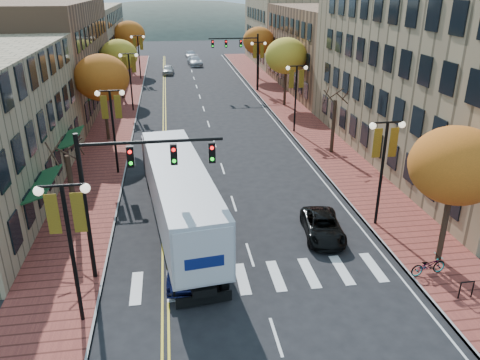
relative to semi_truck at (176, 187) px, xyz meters
name	(u,v)px	position (x,y,z in m)	size (l,w,h in m)	color
ground	(266,304)	(3.47, -7.69, -2.34)	(200.00, 200.00, 0.00)	black
sidewalk_left	(118,115)	(-5.53, 24.81, -2.26)	(4.00, 85.00, 0.15)	brown
sidewalk_right	(288,108)	(12.47, 24.81, -2.26)	(4.00, 85.00, 0.15)	brown
building_left_mid	(36,58)	(-13.53, 28.31, 3.16)	(12.00, 24.00, 11.00)	brown
building_left_far	(78,39)	(-13.53, 53.31, 2.41)	(12.00, 26.00, 9.50)	#9E8966
building_right_near	(473,59)	(21.97, 8.31, 5.16)	(15.00, 28.00, 15.00)	#997F5B
building_right_mid	(344,49)	(21.97, 34.31, 2.66)	(15.00, 24.00, 10.00)	brown
building_right_far	(299,29)	(21.97, 56.31, 3.16)	(15.00, 20.00, 11.00)	#9E8966
tree_left_a	(72,193)	(-5.53, 0.31, -0.09)	(0.28, 0.28, 4.20)	#382619
tree_left_b	(102,78)	(-5.53, 16.31, 3.11)	(4.48, 4.48, 7.21)	#382619
tree_left_c	(119,55)	(-5.53, 32.31, 2.72)	(4.16, 4.16, 6.69)	#382619
tree_left_d	(129,35)	(-5.53, 50.31, 3.26)	(4.61, 4.61, 7.42)	#382619
tree_right_a	(456,166)	(12.47, -5.69, 2.72)	(4.16, 4.16, 6.69)	#382619
tree_right_b	(333,126)	(12.47, 10.31, -0.09)	(0.28, 0.28, 4.20)	#382619
tree_right_c	(286,56)	(12.47, 26.31, 3.11)	(4.48, 4.48, 7.21)	#382619
tree_right_d	(258,41)	(12.47, 42.31, 2.95)	(4.35, 4.35, 7.00)	#382619
lamp_left_a	(68,228)	(-4.03, -7.69, 1.96)	(1.96, 0.36, 6.05)	black
lamp_left_b	(112,116)	(-4.03, 8.31, 1.96)	(1.96, 0.36, 6.05)	black
lamp_left_c	(130,71)	(-4.03, 26.31, 1.96)	(1.96, 0.36, 6.05)	black
lamp_left_d	(138,49)	(-4.03, 44.31, 1.96)	(1.96, 0.36, 6.05)	black
lamp_right_a	(384,154)	(10.97, -1.69, 1.96)	(1.96, 0.36, 6.05)	black
lamp_right_b	(296,86)	(10.97, 16.31, 1.96)	(1.96, 0.36, 6.05)	black
lamp_right_c	(258,57)	(10.97, 34.31, 1.96)	(1.96, 0.36, 6.05)	black
traffic_mast_near	(128,178)	(-2.01, -4.70, 2.58)	(6.10, 0.35, 7.00)	black
traffic_mast_far	(242,52)	(8.94, 34.30, 2.58)	(6.10, 0.34, 7.00)	black
semi_truck	(176,187)	(0.00, 0.00, 0.00)	(4.41, 16.19, 4.00)	black
navy_sedan	(187,259)	(0.29, -4.84, -1.59)	(1.58, 4.53, 1.49)	black
black_suv	(323,226)	(7.64, -2.41, -1.75)	(1.95, 4.23, 1.18)	black
car_far_white	(168,70)	(-0.16, 48.24, -1.68)	(1.57, 3.89, 1.33)	silver
car_far_silver	(195,61)	(4.29, 55.56, -1.60)	(2.06, 5.07, 1.47)	#B5B6BD
car_far_oncoming	(190,54)	(3.97, 64.25, -1.70)	(1.35, 3.88, 1.28)	#A4A3AA
bicycle	(428,265)	(11.27, -6.81, -1.72)	(0.62, 1.78, 0.94)	gray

